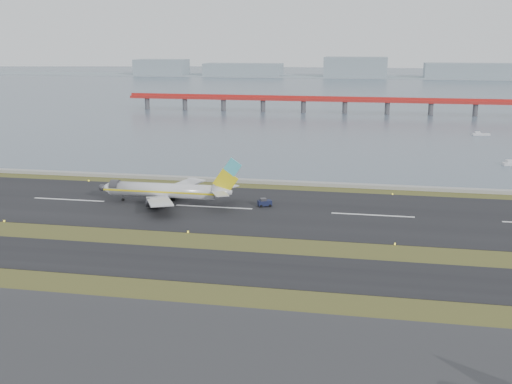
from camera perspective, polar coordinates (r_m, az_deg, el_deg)
ground at (r=136.53m, az=-6.98°, el=-4.53°), size 1000.00×1000.00×0.00m
apron_strip at (r=90.01m, az=-18.19°, el=-15.01°), size 1000.00×50.00×0.10m
taxiway_strip at (r=125.79m, az=-8.67°, el=-6.15°), size 1000.00×18.00×0.10m
runway_strip at (r=164.11m, az=-3.76°, el=-1.36°), size 1000.00×45.00×0.10m
seawall at (r=192.33m, az=-1.49°, el=1.01°), size 1000.00×2.50×1.00m
bay_water at (r=586.22m, az=7.15°, el=9.26°), size 1400.00×800.00×1.30m
red_pier at (r=375.47m, az=7.92°, el=8.04°), size 260.00×5.00×10.20m
far_shoreline at (r=744.64m, az=9.13°, el=10.54°), size 1400.00×80.00×60.50m
airliner at (r=168.24m, az=-7.85°, el=0.11°), size 38.52×32.89×12.80m
pushback_tug at (r=164.27m, az=0.76°, el=-0.95°), size 3.94×3.19×2.21m
workboat_far at (r=303.41m, az=19.34°, el=4.87°), size 7.65×3.23×1.80m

